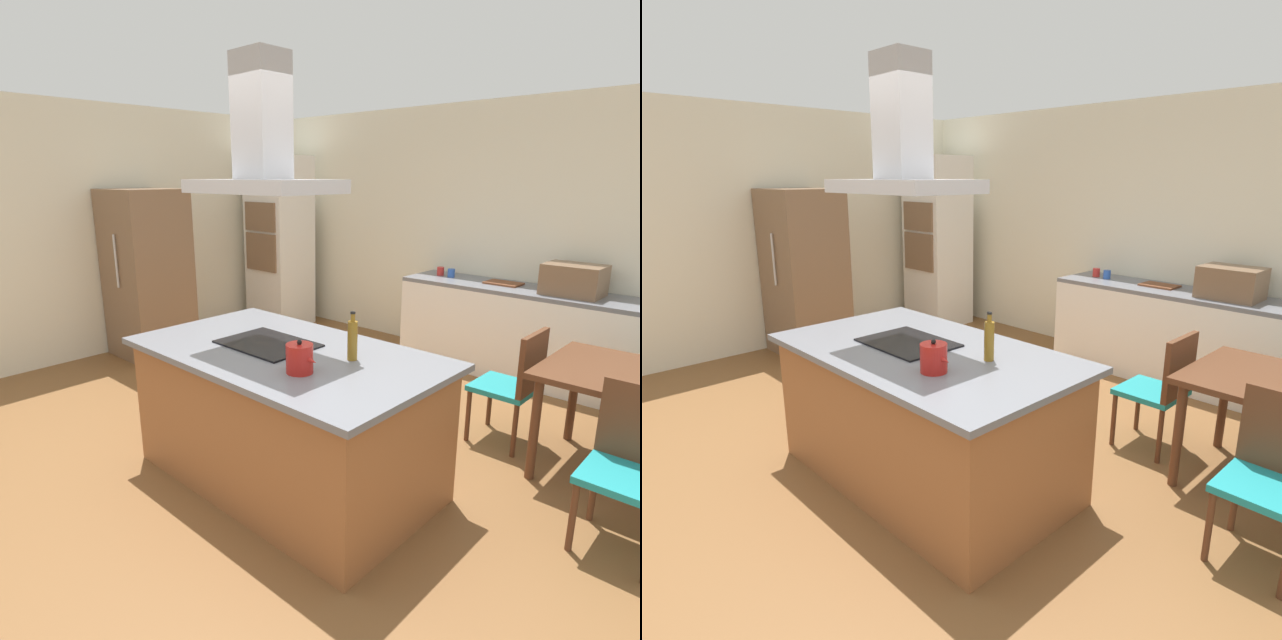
# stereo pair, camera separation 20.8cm
# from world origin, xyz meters

# --- Properties ---
(ground) EXTENTS (16.00, 16.00, 0.00)m
(ground) POSITION_xyz_m (0.00, 1.50, 0.00)
(ground) COLOR brown
(wall_back) EXTENTS (7.20, 0.10, 2.70)m
(wall_back) POSITION_xyz_m (0.00, 3.25, 1.35)
(wall_back) COLOR silver
(wall_back) RESTS_ON ground
(wall_left) EXTENTS (0.10, 8.80, 2.70)m
(wall_left) POSITION_xyz_m (-3.45, 1.00, 1.35)
(wall_left) COLOR silver
(wall_left) RESTS_ON ground
(kitchen_island) EXTENTS (1.99, 1.14, 0.90)m
(kitchen_island) POSITION_xyz_m (0.00, 0.00, 0.45)
(kitchen_island) COLOR #995B33
(kitchen_island) RESTS_ON ground
(cooktop) EXTENTS (0.60, 0.44, 0.01)m
(cooktop) POSITION_xyz_m (-0.16, 0.00, 0.91)
(cooktop) COLOR black
(cooktop) RESTS_ON kitchen_island
(tea_kettle) EXTENTS (0.20, 0.15, 0.19)m
(tea_kettle) POSITION_xyz_m (0.35, -0.22, 0.98)
(tea_kettle) COLOR #B21E19
(tea_kettle) RESTS_ON kitchen_island
(olive_oil_bottle) EXTENTS (0.06, 0.06, 0.29)m
(olive_oil_bottle) POSITION_xyz_m (0.42, 0.14, 1.02)
(olive_oil_bottle) COLOR olive
(olive_oil_bottle) RESTS_ON kitchen_island
(back_counter) EXTENTS (2.42, 0.62, 0.90)m
(back_counter) POSITION_xyz_m (0.33, 2.88, 0.45)
(back_counter) COLOR white
(back_counter) RESTS_ON ground
(countertop_microwave) EXTENTS (0.50, 0.38, 0.28)m
(countertop_microwave) POSITION_xyz_m (0.77, 2.88, 1.04)
(countertop_microwave) COLOR brown
(countertop_microwave) RESTS_ON back_counter
(coffee_mug_red) EXTENTS (0.08, 0.08, 0.09)m
(coffee_mug_red) POSITION_xyz_m (-0.63, 2.93, 0.95)
(coffee_mug_red) COLOR red
(coffee_mug_red) RESTS_ON back_counter
(coffee_mug_blue) EXTENTS (0.08, 0.08, 0.09)m
(coffee_mug_blue) POSITION_xyz_m (-0.48, 2.91, 0.95)
(coffee_mug_blue) COLOR #2D56B2
(coffee_mug_blue) RESTS_ON back_counter
(cutting_board) EXTENTS (0.34, 0.24, 0.02)m
(cutting_board) POSITION_xyz_m (0.09, 2.93, 0.91)
(cutting_board) COLOR brown
(cutting_board) RESTS_ON back_counter
(wall_oven_stack) EXTENTS (0.70, 0.66, 2.20)m
(wall_oven_stack) POSITION_xyz_m (-2.90, 2.65, 1.10)
(wall_oven_stack) COLOR white
(wall_oven_stack) RESTS_ON ground
(refrigerator) EXTENTS (0.80, 0.73, 1.82)m
(refrigerator) POSITION_xyz_m (-2.98, 0.75, 0.91)
(refrigerator) COLOR brown
(refrigerator) RESTS_ON ground
(chair_at_left_end) EXTENTS (0.42, 0.42, 0.89)m
(chair_at_left_end) POSITION_xyz_m (0.89, 1.47, 0.51)
(chair_at_left_end) COLOR teal
(chair_at_left_end) RESTS_ON ground
(chair_facing_island) EXTENTS (0.42, 0.42, 0.89)m
(chair_facing_island) POSITION_xyz_m (1.80, 0.81, 0.51)
(chair_facing_island) COLOR teal
(chair_facing_island) RESTS_ON ground
(range_hood) EXTENTS (0.90, 0.55, 0.78)m
(range_hood) POSITION_xyz_m (-0.16, 0.00, 2.10)
(range_hood) COLOR #ADADB2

